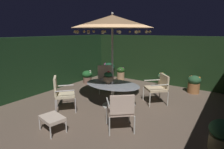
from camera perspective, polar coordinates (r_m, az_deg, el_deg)
ground_plane at (r=6.02m, az=2.06°, el=-9.79°), size 6.87×7.14×0.02m
hedge_backdrop_rear at (r=8.73m, az=14.07°, el=4.42°), size 6.87×0.30×2.13m
hedge_backdrop_left at (r=7.89m, az=-18.62°, el=3.21°), size 0.30×7.14×2.13m
patio_dining_table at (r=5.87m, az=0.10°, el=-4.20°), size 1.81×1.21×0.73m
patio_umbrella at (r=5.60m, az=0.11°, el=15.78°), size 2.39×2.39×2.86m
centerpiece_planter at (r=5.80m, az=-1.07°, el=-0.75°), size 0.32×0.32×0.40m
patio_chair_north at (r=7.34m, az=-2.10°, el=-0.83°), size 0.82×0.82×1.01m
patio_chair_northeast at (r=5.71m, az=-15.19°, el=-5.02°), size 0.81×0.81×1.05m
patio_chair_east at (r=4.45m, az=2.68°, el=-10.36°), size 0.85×0.85×0.95m
patio_chair_southeast at (r=6.32m, az=13.96°, el=-3.49°), size 0.89×0.89×0.95m
ottoman_footrest at (r=4.75m, az=-17.73°, el=-12.66°), size 0.66×0.53×0.37m
potted_plant_left_near at (r=9.64m, az=-0.96°, el=1.62°), size 0.60×0.60×0.73m
potted_plant_back_left at (r=8.63m, az=-7.52°, el=-0.47°), size 0.47×0.47×0.57m
potted_plant_right_near at (r=8.21m, az=15.05°, el=-1.45°), size 0.39×0.39×0.61m
potted_plant_back_right at (r=4.48m, az=30.60°, el=-15.51°), size 0.52×0.52×0.63m
potted_plant_right_far at (r=7.82m, az=23.70°, el=-2.57°), size 0.48×0.48×0.68m
potted_plant_front_corner at (r=9.01m, az=2.69°, el=0.37°), size 0.38×0.38×0.63m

